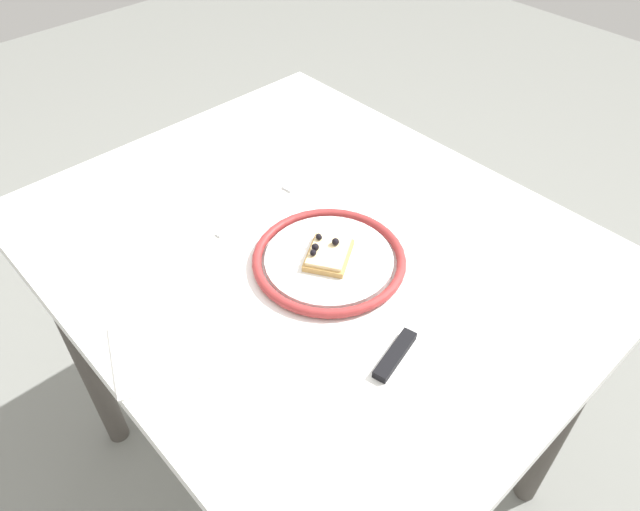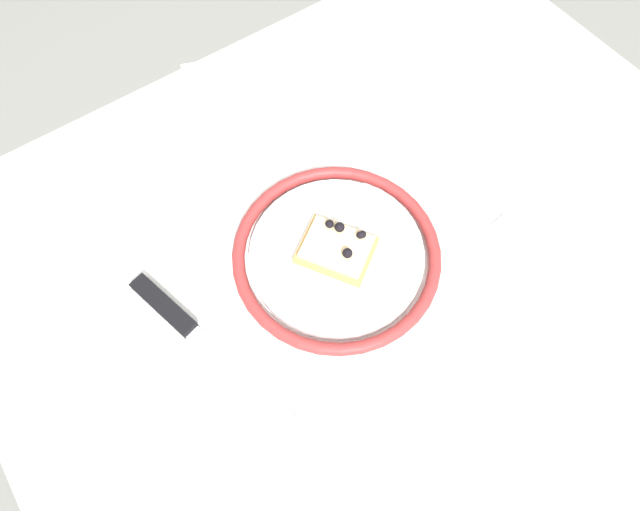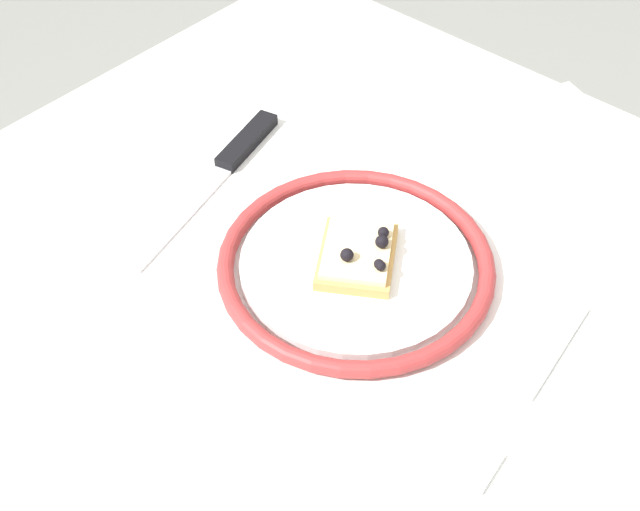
{
  "view_description": "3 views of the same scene",
  "coord_description": "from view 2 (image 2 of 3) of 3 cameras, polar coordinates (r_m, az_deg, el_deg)",
  "views": [
    {
      "loc": [
        0.54,
        -0.48,
        1.4
      ],
      "look_at": [
        0.07,
        -0.04,
        0.78
      ],
      "focal_mm": 33.19,
      "sensor_mm": 36.0,
      "label": 1
    },
    {
      "loc": [
        0.23,
        0.2,
        1.31
      ],
      "look_at": [
        0.08,
        -0.02,
        0.77
      ],
      "focal_mm": 30.38,
      "sensor_mm": 36.0,
      "label": 2
    },
    {
      "loc": [
        -0.25,
        0.38,
        1.3
      ],
      "look_at": [
        0.09,
        -0.0,
        0.76
      ],
      "focal_mm": 48.05,
      "sensor_mm": 36.0,
      "label": 3
    }
  ],
  "objects": [
    {
      "name": "ground_plane",
      "position": [
        1.35,
        3.35,
        -13.45
      ],
      "size": [
        6.0,
        6.0,
        0.0
      ],
      "primitive_type": "plane",
      "color": "slate"
    },
    {
      "name": "dining_table",
      "position": [
        0.75,
        5.89,
        -2.6
      ],
      "size": [
        0.92,
        0.76,
        0.75
      ],
      "color": "white",
      "rests_on": "ground_plane"
    },
    {
      "name": "plate",
      "position": [
        0.62,
        1.76,
        0.13
      ],
      "size": [
        0.24,
        0.24,
        0.02
      ],
      "color": "white",
      "rests_on": "dining_table"
    },
    {
      "name": "pizza_slice_near",
      "position": [
        0.61,
        1.81,
        0.78
      ],
      "size": [
        0.1,
        0.1,
        0.03
      ],
      "color": "tan",
      "rests_on": "plate"
    },
    {
      "name": "knife",
      "position": [
        0.61,
        -14.17,
        -7.01
      ],
      "size": [
        0.08,
        0.24,
        0.01
      ],
      "color": "silver",
      "rests_on": "dining_table"
    },
    {
      "name": "fork",
      "position": [
        0.7,
        14.48,
        6.99
      ],
      "size": [
        0.04,
        0.2,
        0.0
      ],
      "color": "silver",
      "rests_on": "dining_table"
    },
    {
      "name": "napkin",
      "position": [
        0.79,
        -9.32,
        17.09
      ],
      "size": [
        0.16,
        0.15,
        0.0
      ],
      "primitive_type": "cube",
      "rotation": [
        0.0,
        0.0,
        -0.4
      ],
      "color": "white",
      "rests_on": "dining_table"
    }
  ]
}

